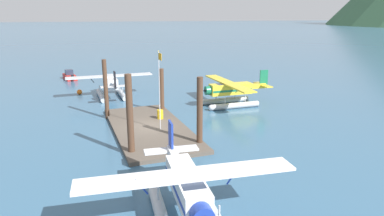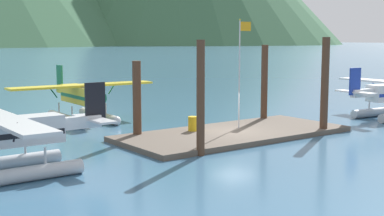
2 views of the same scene
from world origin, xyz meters
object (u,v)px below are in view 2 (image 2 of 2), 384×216
at_px(seaplane_yellow_bow_left, 82,100).
at_px(seaplane_silver_port_aft, 6,141).
at_px(flagpole, 241,61).
at_px(fuel_drum, 193,124).

distance_m(seaplane_yellow_bow_left, seaplane_silver_port_aft, 14.94).
bearing_deg(seaplane_yellow_bow_left, flagpole, -57.49).
xyz_separation_m(fuel_drum, seaplane_silver_port_aft, (-12.08, -3.01, 0.84)).
bearing_deg(flagpole, seaplane_silver_port_aft, -171.72).
bearing_deg(flagpole, fuel_drum, 165.42).
relative_size(seaplane_yellow_bow_left, seaplane_silver_port_aft, 1.00).
xyz_separation_m(flagpole, fuel_drum, (-3.10, 0.81, -3.71)).
height_order(flagpole, seaplane_yellow_bow_left, flagpole).
height_order(flagpole, seaplane_silver_port_aft, flagpole).
bearing_deg(fuel_drum, seaplane_silver_port_aft, -166.00).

